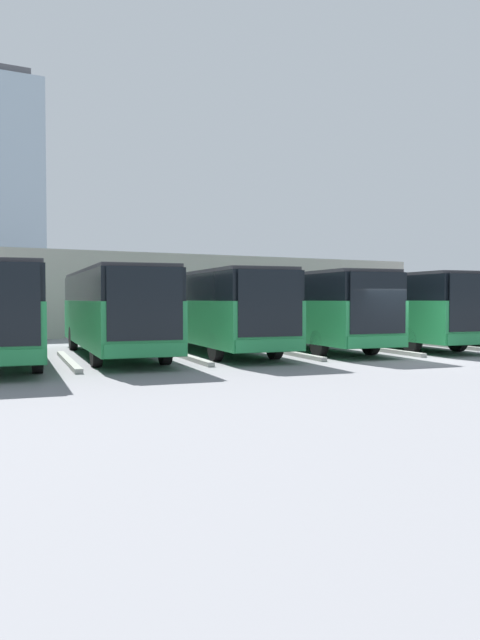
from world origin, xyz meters
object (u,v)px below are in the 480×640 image
(bus_1, at_px, (439,306))
(bus_4, at_px, (214,308))
(bus_2, at_px, (385,307))
(bus_3, at_px, (303,307))
(bus_5, at_px, (113,308))

(bus_1, distance_m, bus_4, 12.37)
(bus_2, bearing_deg, bus_3, 0.83)
(bus_2, xyz_separation_m, bus_5, (12.37, -0.91, 0.00))
(bus_1, distance_m, bus_5, 16.50)
(bus_1, xyz_separation_m, bus_4, (12.37, -0.04, 0.00))
(bus_1, distance_m, bus_2, 4.19)
(bus_5, bearing_deg, bus_3, -175.29)
(bus_3, distance_m, bus_5, 8.26)
(bus_2, height_order, bus_3, same)
(bus_3, relative_size, bus_5, 1.00)
(bus_1, height_order, bus_5, same)
(bus_2, height_order, bus_4, same)
(bus_2, xyz_separation_m, bus_3, (4.12, -0.49, 0.00))
(bus_2, relative_size, bus_3, 1.00)
(bus_1, height_order, bus_4, same)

